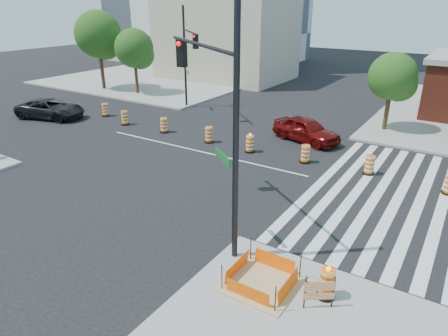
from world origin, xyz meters
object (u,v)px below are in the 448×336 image
Objects in this scene: dark_suv at (50,109)px; signal_pole_nw at (188,50)px; red_coupe at (306,130)px; signal_pole_se at (214,97)px.

signal_pole_nw reaches higher than dark_suv.
red_coupe is 13.24m from signal_pole_se.
dark_suv is 0.66× the size of signal_pole_nw.
signal_pole_se is at bearing -6.63° from signal_pole_nw.
red_coupe is 0.57× the size of signal_pole_nw.
signal_pole_nw is at bearing -63.24° from dark_suv.
signal_pole_nw is (-12.12, 14.28, -0.49)m from signal_pole_se.
dark_suv is at bearing -93.81° from signal_pole_nw.
red_coupe is 0.87× the size of dark_suv.
red_coupe is at bearing -90.23° from dark_suv.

